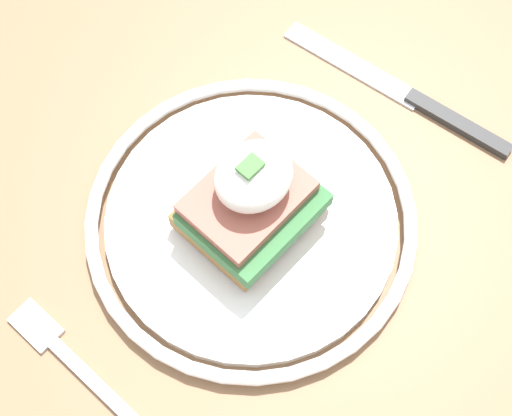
% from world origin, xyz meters
% --- Properties ---
extents(ground_plane, '(6.00, 6.00, 0.00)m').
position_xyz_m(ground_plane, '(0.00, 0.00, 0.00)').
color(ground_plane, '#9E9993').
extents(dining_table, '(0.85, 0.66, 0.76)m').
position_xyz_m(dining_table, '(0.00, 0.00, 0.61)').
color(dining_table, '#846042').
rests_on(dining_table, ground_plane).
extents(plate, '(0.25, 0.25, 0.02)m').
position_xyz_m(plate, '(-0.03, -0.00, 0.77)').
color(plate, white).
rests_on(plate, dining_table).
extents(sandwich, '(0.09, 0.07, 0.08)m').
position_xyz_m(sandwich, '(-0.03, -0.00, 0.80)').
color(sandwich, olive).
rests_on(sandwich, plate).
extents(fork, '(0.02, 0.16, 0.00)m').
position_xyz_m(fork, '(-0.19, 0.00, 0.76)').
color(fork, silver).
rests_on(fork, dining_table).
extents(knife, '(0.04, 0.21, 0.01)m').
position_xyz_m(knife, '(0.14, -0.02, 0.76)').
color(knife, '#2D2D2D').
rests_on(knife, dining_table).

